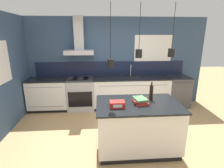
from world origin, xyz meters
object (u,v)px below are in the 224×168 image
(oven_range, at_px, (81,94))
(red_supply_box, at_px, (117,104))
(dishwasher, at_px, (177,91))
(bottle_on_island, at_px, (151,92))
(book_stack, at_px, (140,101))

(oven_range, height_order, red_supply_box, red_supply_box)
(dishwasher, height_order, red_supply_box, red_supply_box)
(bottle_on_island, xyz_separation_m, red_supply_box, (-0.68, -0.31, -0.10))
(book_stack, relative_size, red_supply_box, 1.27)
(book_stack, bearing_deg, dishwasher, 50.37)
(oven_range, bearing_deg, book_stack, -56.84)
(dishwasher, bearing_deg, red_supply_box, -134.45)
(dishwasher, bearing_deg, bottle_on_island, -127.51)
(oven_range, xyz_separation_m, red_supply_box, (0.83, -2.08, 0.51))
(oven_range, height_order, dishwasher, same)
(bottle_on_island, bearing_deg, oven_range, 130.41)
(dishwasher, relative_size, bottle_on_island, 2.65)
(oven_range, xyz_separation_m, bottle_on_island, (1.51, -1.78, 0.60))
(dishwasher, relative_size, red_supply_box, 3.57)
(bottle_on_island, height_order, red_supply_box, bottle_on_island)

